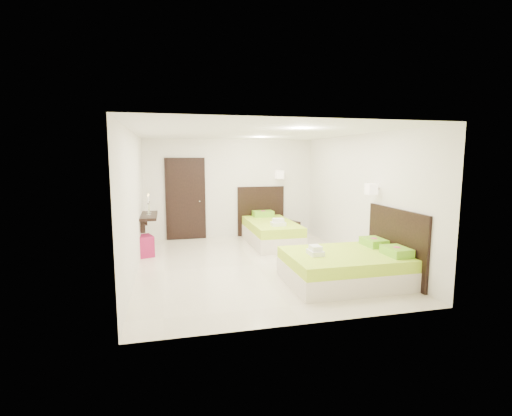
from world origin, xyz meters
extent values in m
plane|color=beige|center=(0.00, 0.00, 0.00)|extent=(5.50, 5.50, 0.00)
cube|color=beige|center=(0.82, 1.68, 0.17)|extent=(1.07, 2.15, 0.34)
cube|color=#9FD021|center=(0.82, 1.68, 0.45)|extent=(1.06, 2.13, 0.21)
cube|color=black|center=(0.82, 2.72, 0.67)|extent=(1.29, 0.05, 1.34)
cube|color=#77BA22|center=(0.82, 2.48, 0.63)|extent=(0.54, 0.37, 0.15)
cylinder|color=#DE3477|center=(0.82, 2.48, 0.71)|extent=(0.13, 0.13, 0.00)
cube|color=white|center=(0.82, 1.09, 0.60)|extent=(0.32, 0.24, 0.09)
cube|color=white|center=(0.82, 1.09, 0.69)|extent=(0.24, 0.18, 0.09)
cube|color=beige|center=(1.29, 2.57, 1.66)|extent=(0.19, 0.19, 0.21)
cylinder|color=#2D2116|center=(1.29, 2.65, 1.66)|extent=(0.03, 0.16, 0.03)
cube|color=beige|center=(1.26, -1.39, 0.16)|extent=(1.99, 1.49, 0.32)
cube|color=#9FD021|center=(1.26, -1.39, 0.42)|extent=(1.97, 1.48, 0.20)
cube|color=black|center=(2.22, -1.39, 0.62)|extent=(0.05, 1.69, 1.24)
cube|color=#77BA22|center=(2.00, -1.74, 0.59)|extent=(0.34, 0.50, 0.14)
cylinder|color=#DE3477|center=(2.00, -1.74, 0.66)|extent=(0.12, 0.12, 0.00)
cube|color=#77BA22|center=(2.00, -1.04, 0.59)|extent=(0.34, 0.50, 0.14)
cylinder|color=#DE3477|center=(2.00, -1.04, 0.66)|extent=(0.12, 0.12, 0.00)
cube|color=white|center=(0.71, -1.39, 0.56)|extent=(0.22, 0.30, 0.08)
cube|color=white|center=(0.71, -1.39, 0.64)|extent=(0.16, 0.22, 0.08)
cube|color=beige|center=(2.07, -0.77, 1.54)|extent=(0.18, 0.18, 0.20)
cylinder|color=#2D2116|center=(2.15, -0.77, 1.54)|extent=(0.16, 0.03, 0.03)
cube|color=black|center=(1.40, 2.14, 0.23)|extent=(0.63, 0.60, 0.45)
cube|color=maroon|center=(-2.23, 1.18, 0.23)|extent=(0.57, 0.57, 0.45)
cube|color=black|center=(-1.20, 2.71, 1.05)|extent=(1.02, 0.06, 2.14)
cube|color=black|center=(-1.20, 2.67, 1.05)|extent=(0.88, 0.04, 2.06)
cylinder|color=silver|center=(-0.85, 2.64, 1.00)|extent=(0.03, 0.10, 0.03)
cube|color=black|center=(-2.08, 1.60, 0.82)|extent=(0.35, 1.20, 0.06)
cube|color=black|center=(-2.19, 1.15, 0.67)|extent=(0.10, 0.04, 0.30)
cube|color=black|center=(-2.19, 2.05, 0.67)|extent=(0.10, 0.04, 0.30)
cylinder|color=silver|center=(-2.08, 1.45, 0.86)|extent=(0.10, 0.10, 0.02)
cylinder|color=silver|center=(-2.08, 1.45, 0.98)|extent=(0.02, 0.02, 0.22)
cone|color=silver|center=(-2.08, 1.45, 1.11)|extent=(0.07, 0.07, 0.04)
cylinder|color=white|center=(-2.08, 1.45, 1.20)|extent=(0.02, 0.02, 0.15)
sphere|color=#FFB23F|center=(-2.08, 1.45, 1.29)|extent=(0.02, 0.02, 0.02)
cylinder|color=silver|center=(-2.08, 1.75, 0.86)|extent=(0.10, 0.10, 0.02)
cylinder|color=silver|center=(-2.08, 1.75, 0.98)|extent=(0.02, 0.02, 0.22)
cone|color=silver|center=(-2.08, 1.75, 1.11)|extent=(0.07, 0.07, 0.04)
cylinder|color=white|center=(-2.08, 1.75, 1.20)|extent=(0.02, 0.02, 0.15)
sphere|color=#FFB23F|center=(-2.08, 1.75, 1.29)|extent=(0.02, 0.02, 0.02)
camera|label=1|loc=(-1.65, -6.99, 2.13)|focal=26.00mm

